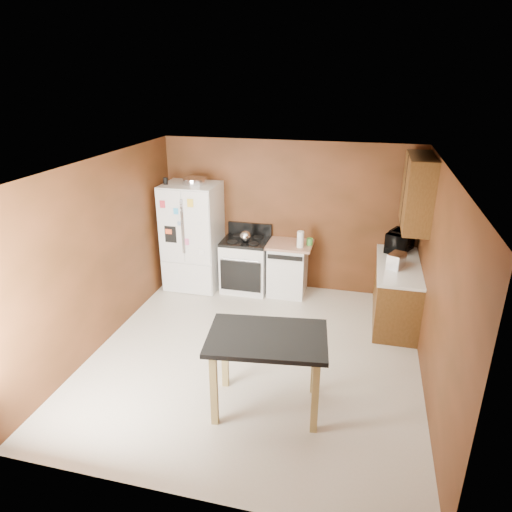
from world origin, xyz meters
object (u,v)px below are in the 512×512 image
at_px(green_canister, 310,242).
at_px(toaster, 396,260).
at_px(pen_cup, 166,181).
at_px(microwave, 400,241).
at_px(island, 267,347).
at_px(roasting_pan, 195,181).
at_px(paper_towel, 300,239).
at_px(dishwasher, 288,268).
at_px(refrigerator, 193,236).
at_px(gas_range, 246,264).
at_px(kettle, 245,236).

distance_m(green_canister, toaster, 1.47).
bearing_deg(pen_cup, microwave, 4.27).
height_order(pen_cup, island, pen_cup).
bearing_deg(green_canister, toaster, -26.07).
xyz_separation_m(roasting_pan, paper_towel, (1.78, -0.08, -0.83)).
distance_m(microwave, island, 3.30).
xyz_separation_m(green_canister, dishwasher, (-0.34, -0.02, -0.49)).
relative_size(toaster, refrigerator, 0.16).
relative_size(pen_cup, gas_range, 0.10).
bearing_deg(pen_cup, refrigerator, 16.40).
distance_m(kettle, paper_towel, 0.91).
distance_m(roasting_pan, island, 3.55).
relative_size(roasting_pan, pen_cup, 3.66).
height_order(refrigerator, island, refrigerator).
xyz_separation_m(green_canister, gas_range, (-1.06, -0.04, -0.48)).
bearing_deg(island, pen_cup, 130.52).
xyz_separation_m(microwave, refrigerator, (-3.36, -0.17, -0.15)).
bearing_deg(roasting_pan, island, -56.85).
relative_size(refrigerator, dishwasher, 2.02).
bearing_deg(green_canister, kettle, -172.50).
bearing_deg(gas_range, roasting_pan, -179.06).
bearing_deg(microwave, pen_cup, 118.74).
xyz_separation_m(green_canister, microwave, (1.39, 0.07, 0.10)).
height_order(pen_cup, refrigerator, pen_cup).
distance_m(paper_towel, microwave, 1.54).
distance_m(kettle, dishwasher, 0.89).
xyz_separation_m(pen_cup, toaster, (3.66, -0.43, -0.85)).
height_order(paper_towel, island, paper_towel).
bearing_deg(gas_range, island, -70.55).
bearing_deg(green_canister, refrigerator, -177.04).
bearing_deg(toaster, dishwasher, -176.25).
xyz_separation_m(kettle, gas_range, (-0.02, 0.10, -0.53)).
bearing_deg(kettle, island, -70.39).
xyz_separation_m(refrigerator, dishwasher, (1.63, 0.09, -0.45)).
height_order(gas_range, dishwasher, gas_range).
xyz_separation_m(roasting_pan, kettle, (0.87, -0.08, -0.86)).
distance_m(roasting_pan, green_canister, 2.11).
bearing_deg(kettle, gas_range, 104.57).
height_order(refrigerator, gas_range, refrigerator).
bearing_deg(gas_range, toaster, -14.24).
distance_m(microwave, gas_range, 2.53).
height_order(pen_cup, microwave, pen_cup).
bearing_deg(pen_cup, green_canister, 5.16).
bearing_deg(paper_towel, microwave, 7.62).
xyz_separation_m(toaster, refrigerator, (-3.29, 0.54, -0.11)).
distance_m(refrigerator, gas_range, 1.01).
bearing_deg(paper_towel, gas_range, 174.13).
relative_size(pen_cup, toaster, 0.37).
height_order(paper_towel, refrigerator, refrigerator).
height_order(green_canister, toaster, toaster).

